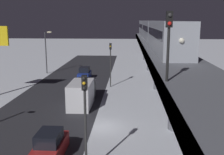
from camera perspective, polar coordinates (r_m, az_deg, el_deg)
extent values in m
plane|color=silver|center=(25.23, -2.17, -10.40)|extent=(240.00, 240.00, 0.00)
cube|color=#28282D|center=(26.58, -16.08, -9.68)|extent=(11.00, 101.99, 0.01)
cube|color=slate|center=(23.93, 13.87, 2.23)|extent=(5.00, 101.99, 0.80)
cube|color=#38383D|center=(23.62, 8.18, 2.34)|extent=(0.24, 99.95, 0.80)
cylinder|color=slate|center=(67.42, 7.22, 5.95)|extent=(1.40, 1.40, 5.30)
cylinder|color=slate|center=(52.99, 8.19, 4.31)|extent=(1.40, 1.40, 5.30)
cylinder|color=slate|center=(38.66, 9.88, 1.43)|extent=(1.40, 1.40, 5.30)
cylinder|color=slate|center=(24.61, 13.51, -4.78)|extent=(1.40, 1.40, 5.30)
cube|color=#999EA8|center=(31.94, 11.41, 8.50)|extent=(2.90, 18.00, 3.40)
cube|color=black|center=(31.92, 11.44, 9.23)|extent=(2.94, 16.20, 0.90)
cube|color=#999EA8|center=(50.42, 8.56, 9.79)|extent=(2.90, 18.00, 3.40)
cube|color=black|center=(50.40, 8.57, 10.25)|extent=(2.94, 16.20, 0.90)
cube|color=#999EA8|center=(68.96, 7.23, 10.38)|extent=(2.90, 18.00, 3.40)
cube|color=black|center=(68.95, 7.24, 10.71)|extent=(2.94, 16.20, 0.90)
sphere|color=white|center=(23.01, 14.44, 7.53)|extent=(0.44, 0.44, 0.44)
cylinder|color=black|center=(15.88, 11.67, 4.85)|extent=(0.16, 0.16, 3.20)
cube|color=black|center=(15.76, 11.97, 11.89)|extent=(0.36, 0.28, 0.90)
sphere|color=#333333|center=(15.61, 12.10, 12.74)|extent=(0.22, 0.22, 0.22)
sphere|color=red|center=(15.61, 12.02, 11.05)|extent=(0.22, 0.22, 0.22)
cube|color=navy|center=(45.49, -5.78, 0.43)|extent=(1.80, 4.11, 1.10)
cube|color=black|center=(45.30, -5.81, 1.65)|extent=(1.58, 1.97, 0.87)
cube|color=#A51E1E|center=(20.37, -12.98, -14.73)|extent=(1.80, 4.63, 1.10)
cube|color=black|center=(19.95, -13.11, -12.20)|extent=(1.58, 2.22, 0.87)
cube|color=black|center=(34.41, -5.45, -2.22)|extent=(2.30, 2.20, 2.40)
cube|color=silver|center=(30.74, -6.55, -3.58)|extent=(2.40, 5.00, 2.80)
cylinder|color=#2D2D2D|center=(17.23, -5.58, -11.51)|extent=(0.16, 0.16, 5.50)
cube|color=black|center=(16.23, -5.80, -1.09)|extent=(0.32, 0.32, 0.90)
sphere|color=black|center=(15.99, -5.93, -0.19)|extent=(0.20, 0.20, 0.20)
sphere|color=yellow|center=(16.05, -5.91, -1.23)|extent=(0.20, 0.20, 0.20)
sphere|color=black|center=(16.12, -5.88, -2.27)|extent=(0.20, 0.20, 0.20)
cylinder|color=#2D2D2D|center=(39.37, -0.32, 1.95)|extent=(0.16, 0.16, 5.50)
cube|color=black|center=(38.94, -0.32, 6.59)|extent=(0.32, 0.32, 0.90)
sphere|color=black|center=(38.74, -0.34, 7.01)|extent=(0.20, 0.20, 0.20)
sphere|color=yellow|center=(38.77, -0.34, 6.56)|extent=(0.20, 0.20, 0.20)
sphere|color=black|center=(38.79, -0.34, 6.12)|extent=(0.20, 0.20, 0.20)
cylinder|color=#38383D|center=(50.83, -13.72, 5.02)|extent=(0.20, 0.20, 7.50)
ellipsoid|color=#F4E5B2|center=(50.31, -13.05, 9.27)|extent=(0.90, 0.44, 0.30)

